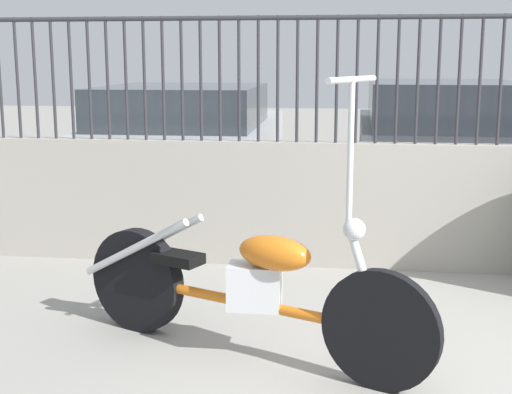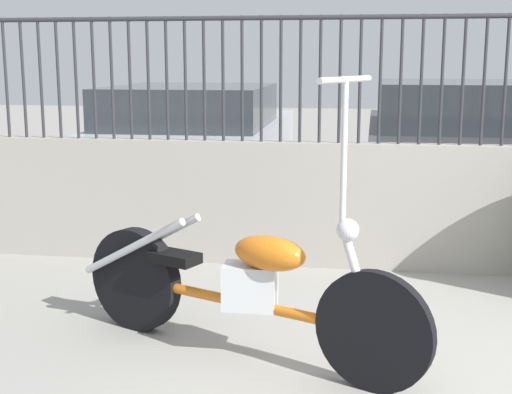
% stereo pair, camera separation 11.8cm
% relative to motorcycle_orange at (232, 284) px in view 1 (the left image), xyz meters
% --- Properties ---
extents(low_wall, '(9.28, 0.18, 0.96)m').
position_rel_motorcycle_orange_xyz_m(low_wall, '(1.54, 1.76, 0.09)').
color(low_wall, '#9E998E').
rests_on(low_wall, ground_plane).
extents(fence_railing, '(9.28, 0.04, 0.94)m').
position_rel_motorcycle_orange_xyz_m(fence_railing, '(1.54, 1.76, 1.16)').
color(fence_railing, '#2D2D33').
rests_on(fence_railing, low_wall).
extents(motorcycle_orange, '(2.02, 1.00, 1.51)m').
position_rel_motorcycle_orange_xyz_m(motorcycle_orange, '(0.00, 0.00, 0.00)').
color(motorcycle_orange, black).
rests_on(motorcycle_orange, ground_plane).
extents(car_silver, '(1.99, 4.52, 1.29)m').
position_rel_motorcycle_orange_xyz_m(car_silver, '(-1.25, 4.39, 0.27)').
color(car_silver, black).
rests_on(car_silver, ground_plane).
extents(car_dark_grey, '(1.74, 4.42, 1.35)m').
position_rel_motorcycle_orange_xyz_m(car_dark_grey, '(1.59, 4.37, 0.29)').
color(car_dark_grey, black).
rests_on(car_dark_grey, ground_plane).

